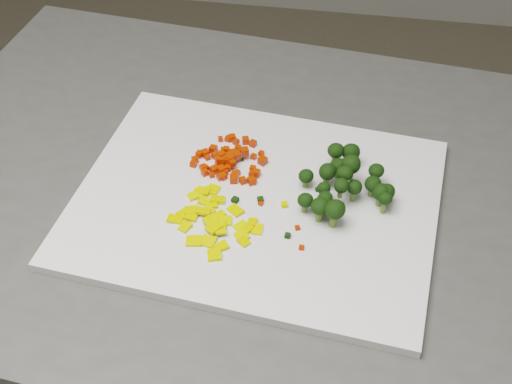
# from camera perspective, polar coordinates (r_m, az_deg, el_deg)

# --- Properties ---
(cutting_board) EXTENTS (0.44, 0.36, 0.01)m
(cutting_board) POSITION_cam_1_polar(r_m,az_deg,el_deg) (0.82, 0.00, -0.78)
(cutting_board) COLOR silver
(cutting_board) RESTS_ON counter_block
(carrot_pile) EXTENTS (0.09, 0.09, 0.03)m
(carrot_pile) POSITION_cam_1_polar(r_m,az_deg,el_deg) (0.85, -2.06, 2.93)
(carrot_pile) COLOR red
(carrot_pile) RESTS_ON cutting_board
(pepper_pile) EXTENTS (0.11, 0.11, 0.01)m
(pepper_pile) POSITION_cam_1_polar(r_m,az_deg,el_deg) (0.79, -3.10, -1.93)
(pepper_pile) COLOR #DAC00B
(pepper_pile) RESTS_ON cutting_board
(broccoli_pile) EXTENTS (0.11, 0.11, 0.05)m
(broccoli_pile) POSITION_cam_1_polar(r_m,az_deg,el_deg) (0.81, 7.12, 1.06)
(broccoli_pile) COLOR black
(broccoli_pile) RESTS_ON cutting_board
(carrot_cube_0) EXTENTS (0.01, 0.01, 0.01)m
(carrot_cube_0) POSITION_cam_1_polar(r_m,az_deg,el_deg) (0.84, -2.51, 1.60)
(carrot_cube_0) COLOR red
(carrot_cube_0) RESTS_ON carrot_pile
(carrot_cube_1) EXTENTS (0.01, 0.01, 0.01)m
(carrot_cube_1) POSITION_cam_1_polar(r_m,az_deg,el_deg) (0.86, -1.58, 2.96)
(carrot_cube_1) COLOR red
(carrot_cube_1) RESTS_ON carrot_pile
(carrot_cube_2) EXTENTS (0.01, 0.01, 0.01)m
(carrot_cube_2) POSITION_cam_1_polar(r_m,az_deg,el_deg) (0.87, -0.19, 2.85)
(carrot_cube_2) COLOR red
(carrot_cube_2) RESTS_ON carrot_pile
(carrot_cube_3) EXTENTS (0.01, 0.01, 0.01)m
(carrot_cube_3) POSITION_cam_1_polar(r_m,az_deg,el_deg) (0.88, -3.44, 3.44)
(carrot_cube_3) COLOR red
(carrot_cube_3) RESTS_ON carrot_pile
(carrot_cube_4) EXTENTS (0.01, 0.01, 0.01)m
(carrot_cube_4) POSITION_cam_1_polar(r_m,az_deg,el_deg) (0.86, -2.32, 3.27)
(carrot_cube_4) COLOR red
(carrot_cube_4) RESTS_ON carrot_pile
(carrot_cube_5) EXTENTS (0.01, 0.01, 0.01)m
(carrot_cube_5) POSITION_cam_1_polar(r_m,az_deg,el_deg) (0.84, 0.03, 1.51)
(carrot_cube_5) COLOR red
(carrot_cube_5) RESTS_ON carrot_pile
(carrot_cube_6) EXTENTS (0.01, 0.01, 0.01)m
(carrot_cube_6) POSITION_cam_1_polar(r_m,az_deg,el_deg) (0.89, -2.86, 4.25)
(carrot_cube_6) COLOR red
(carrot_cube_6) RESTS_ON carrot_pile
(carrot_cube_7) EXTENTS (0.01, 0.01, 0.01)m
(carrot_cube_7) POSITION_cam_1_polar(r_m,az_deg,el_deg) (0.85, -4.04, 1.93)
(carrot_cube_7) COLOR red
(carrot_cube_7) RESTS_ON carrot_pile
(carrot_cube_8) EXTENTS (0.01, 0.01, 0.01)m
(carrot_cube_8) POSITION_cam_1_polar(r_m,az_deg,el_deg) (0.87, -4.09, 3.11)
(carrot_cube_8) COLOR red
(carrot_cube_8) RESTS_ON carrot_pile
(carrot_cube_9) EXTENTS (0.01, 0.01, 0.01)m
(carrot_cube_9) POSITION_cam_1_polar(r_m,az_deg,el_deg) (0.87, -3.33, 2.93)
(carrot_cube_9) COLOR red
(carrot_cube_9) RESTS_ON carrot_pile
(carrot_cube_10) EXTENTS (0.01, 0.01, 0.01)m
(carrot_cube_10) POSITION_cam_1_polar(r_m,az_deg,el_deg) (0.84, -1.50, 1.54)
(carrot_cube_10) COLOR red
(carrot_cube_10) RESTS_ON carrot_pile
(carrot_cube_11) EXTENTS (0.01, 0.01, 0.01)m
(carrot_cube_11) POSITION_cam_1_polar(r_m,az_deg,el_deg) (0.86, -0.91, 3.26)
(carrot_cube_11) COLOR red
(carrot_cube_11) RESTS_ON carrot_pile
(carrot_cube_12) EXTENTS (0.01, 0.01, 0.01)m
(carrot_cube_12) POSITION_cam_1_polar(r_m,az_deg,el_deg) (0.87, -1.51, 3.28)
(carrot_cube_12) COLOR red
(carrot_cube_12) RESTS_ON carrot_pile
(carrot_cube_13) EXTENTS (0.01, 0.01, 0.01)m
(carrot_cube_13) POSITION_cam_1_polar(r_m,az_deg,el_deg) (0.84, -0.31, 1.43)
(carrot_cube_13) COLOR red
(carrot_cube_13) RESTS_ON carrot_pile
(carrot_cube_14) EXTENTS (0.01, 0.01, 0.01)m
(carrot_cube_14) POSITION_cam_1_polar(r_m,az_deg,el_deg) (0.83, -1.06, 0.92)
(carrot_cube_14) COLOR red
(carrot_cube_14) RESTS_ON carrot_pile
(carrot_cube_15) EXTENTS (0.01, 0.01, 0.01)m
(carrot_cube_15) POSITION_cam_1_polar(r_m,az_deg,el_deg) (0.85, -3.39, 1.77)
(carrot_cube_15) COLOR red
(carrot_cube_15) RESTS_ON carrot_pile
(carrot_cube_16) EXTENTS (0.01, 0.01, 0.01)m
(carrot_cube_16) POSITION_cam_1_polar(r_m,az_deg,el_deg) (0.85, -2.08, 2.70)
(carrot_cube_16) COLOR red
(carrot_cube_16) RESTS_ON carrot_pile
(carrot_cube_17) EXTENTS (0.01, 0.01, 0.01)m
(carrot_cube_17) POSITION_cam_1_polar(r_m,az_deg,el_deg) (0.88, -1.45, 3.51)
(carrot_cube_17) COLOR red
(carrot_cube_17) RESTS_ON carrot_pile
(carrot_cube_18) EXTENTS (0.01, 0.01, 0.01)m
(carrot_cube_18) POSITION_cam_1_polar(r_m,az_deg,el_deg) (0.86, -2.96, 2.70)
(carrot_cube_18) COLOR red
(carrot_cube_18) RESTS_ON carrot_pile
(carrot_cube_19) EXTENTS (0.01, 0.01, 0.01)m
(carrot_cube_19) POSITION_cam_1_polar(r_m,az_deg,el_deg) (0.85, -4.24, 1.95)
(carrot_cube_19) COLOR red
(carrot_cube_19) RESTS_ON carrot_pile
(carrot_cube_20) EXTENTS (0.01, 0.01, 0.01)m
(carrot_cube_20) POSITION_cam_1_polar(r_m,az_deg,el_deg) (0.83, -1.81, 1.05)
(carrot_cube_20) COLOR red
(carrot_cube_20) RESTS_ON carrot_pile
(carrot_cube_21) EXTENTS (0.01, 0.01, 0.01)m
(carrot_cube_21) POSITION_cam_1_polar(r_m,az_deg,el_deg) (0.85, -2.12, 2.66)
(carrot_cube_21) COLOR red
(carrot_cube_21) RESTS_ON carrot_pile
(carrot_cube_22) EXTENTS (0.01, 0.01, 0.01)m
(carrot_cube_22) POSITION_cam_1_polar(r_m,az_deg,el_deg) (0.87, -2.63, 2.86)
(carrot_cube_22) COLOR red
(carrot_cube_22) RESTS_ON carrot_pile
(carrot_cube_23) EXTENTS (0.01, 0.01, 0.01)m
(carrot_cube_23) POSITION_cam_1_polar(r_m,az_deg,el_deg) (0.84, -0.07, 1.54)
(carrot_cube_23) COLOR red
(carrot_cube_23) RESTS_ON carrot_pile
(carrot_cube_24) EXTENTS (0.01, 0.01, 0.01)m
(carrot_cube_24) POSITION_cam_1_polar(r_m,az_deg,el_deg) (0.87, -4.55, 3.03)
(carrot_cube_24) COLOR red
(carrot_cube_24) RESTS_ON carrot_pile
(carrot_cube_25) EXTENTS (0.01, 0.01, 0.01)m
(carrot_cube_25) POSITION_cam_1_polar(r_m,az_deg,el_deg) (0.86, -4.92, 2.58)
(carrot_cube_25) COLOR red
(carrot_cube_25) RESTS_ON carrot_pile
(carrot_cube_26) EXTENTS (0.01, 0.01, 0.01)m
(carrot_cube_26) POSITION_cam_1_polar(r_m,az_deg,el_deg) (0.86, -2.27, 2.58)
(carrot_cube_26) COLOR red
(carrot_cube_26) RESTS_ON carrot_pile
(carrot_cube_27) EXTENTS (0.01, 0.01, 0.01)m
(carrot_cube_27) POSITION_cam_1_polar(r_m,az_deg,el_deg) (0.85, -2.80, 2.95)
(carrot_cube_27) COLOR red
(carrot_cube_27) RESTS_ON carrot_pile
(carrot_cube_28) EXTENTS (0.01, 0.01, 0.01)m
(carrot_cube_28) POSITION_cam_1_polar(r_m,az_deg,el_deg) (0.84, -2.64, 1.57)
(carrot_cube_28) COLOR red
(carrot_cube_28) RESTS_ON carrot_pile
(carrot_cube_29) EXTENTS (0.01, 0.01, 0.01)m
(carrot_cube_29) POSITION_cam_1_polar(r_m,az_deg,el_deg) (0.85, -2.33, 2.56)
(carrot_cube_29) COLOR red
(carrot_cube_29) RESTS_ON carrot_pile
(carrot_cube_30) EXTENTS (0.01, 0.01, 0.01)m
(carrot_cube_30) POSITION_cam_1_polar(r_m,az_deg,el_deg) (0.85, -2.06, 2.72)
(carrot_cube_30) COLOR red
(carrot_cube_30) RESTS_ON carrot_pile
(carrot_cube_31) EXTENTS (0.01, 0.01, 0.01)m
(carrot_cube_31) POSITION_cam_1_polar(r_m,az_deg,el_deg) (0.86, -1.93, 3.12)
(carrot_cube_31) COLOR red
(carrot_cube_31) RESTS_ON carrot_pile
(carrot_cube_32) EXTENTS (0.01, 0.01, 0.01)m
(carrot_cube_32) POSITION_cam_1_polar(r_m,az_deg,el_deg) (0.85, -0.26, 1.87)
(carrot_cube_32) COLOR red
(carrot_cube_32) RESTS_ON carrot_pile
(carrot_cube_33) EXTENTS (0.01, 0.01, 0.01)m
(carrot_cube_33) POSITION_cam_1_polar(r_m,az_deg,el_deg) (0.85, -2.83, 2.58)
(carrot_cube_33) COLOR red
(carrot_cube_33) RESTS_ON carrot_pile
(carrot_cube_34) EXTENTS (0.01, 0.01, 0.01)m
(carrot_cube_34) POSITION_cam_1_polar(r_m,az_deg,el_deg) (0.85, -2.06, 2.62)
(carrot_cube_34) COLOR red
(carrot_cube_34) RESTS_ON carrot_pile
(carrot_cube_35) EXTENTS (0.01, 0.01, 0.01)m
(carrot_cube_35) POSITION_cam_1_polar(r_m,az_deg,el_deg) (0.84, -2.89, 1.22)
(carrot_cube_35) COLOR red
(carrot_cube_35) RESTS_ON carrot_pile
(carrot_cube_36) EXTENTS (0.01, 0.01, 0.01)m
(carrot_cube_36) POSITION_cam_1_polar(r_m,az_deg,el_deg) (0.86, 0.53, 2.52)
(carrot_cube_36) COLOR red
(carrot_cube_36) RESTS_ON carrot_pile
(carrot_cube_37) EXTENTS (0.01, 0.01, 0.01)m
(carrot_cube_37) POSITION_cam_1_polar(r_m,az_deg,el_deg) (0.85, -2.77, 1.77)
(carrot_cube_37) COLOR red
(carrot_cube_37) RESTS_ON carrot_pile
(carrot_cube_38) EXTENTS (0.01, 0.01, 0.01)m
(carrot_cube_38) POSITION_cam_1_polar(r_m,az_deg,el_deg) (0.86, -2.39, 3.40)
(carrot_cube_38) COLOR red
(carrot_cube_38) RESTS_ON carrot_pile
(carrot_cube_39) EXTENTS (0.01, 0.01, 0.01)m
(carrot_cube_39) POSITION_cam_1_polar(r_m,az_deg,el_deg) (0.87, -3.92, 2.78)
(carrot_cube_39) COLOR red
(carrot_cube_39) RESTS_ON carrot_pile
(carrot_cube_40) EXTENTS (0.01, 0.01, 0.01)m
(carrot_cube_40) POSITION_cam_1_polar(r_m,az_deg,el_deg) (0.85, -3.18, 2.00)
(carrot_cube_40) COLOR red
(carrot_cube_40) RESTS_ON carrot_pile
(carrot_cube_41) EXTENTS (0.01, 0.01, 0.01)m
(carrot_cube_41) POSITION_cam_1_polar(r_m,az_deg,el_deg) (0.85, -2.22, 1.97)
(carrot_cube_41) COLOR red
(carrot_cube_41) RESTS_ON carrot_pile
(carrot_cube_42) EXTENTS (0.01, 0.01, 0.01)m
(carrot_cube_42) POSITION_cam_1_polar(r_m,az_deg,el_deg) (0.83, -0.36, 0.90)
(carrot_cube_42) COLOR red
(carrot_cube_42) RESTS_ON carrot_pile
(carrot_cube_43) EXTENTS (0.01, 0.01, 0.01)m
(carrot_cube_43) POSITION_cam_1_polar(r_m,az_deg,el_deg) (0.85, -1.89, 2.34)
(carrot_cube_43) COLOR red
(carrot_cube_43) RESTS_ON carrot_pile
(carrot_cube_44) EXTENTS (0.01, 0.01, 0.01)m
(carrot_cube_44) POSITION_cam_1_polar(r_m,az_deg,el_deg) (0.84, -3.57, 1.36)
(carrot_cube_44) COLOR red
(carrot_cube_44) RESTS_ON carrot_pile
(carrot_cube_45) EXTENTS (0.01, 0.01, 0.01)m
(carrot_cube_45) POSITION_cam_1_polar(r_m,az_deg,el_deg) (0.87, 0.42, 3.10)
(carrot_cube_45) COLOR red
(carrot_cube_45) RESTS_ON carrot_pile
(carrot_cube_46) EXTENTS (0.01, 0.01, 0.01)m
(carrot_cube_46) POSITION_cam_1_polar(r_m,az_deg,el_deg) (0.89, -1.61, 4.03)
(carrot_cube_46) COLOR red
(carrot_cube_46) RESTS_ON carrot_pile
(carrot_cube_47) EXTENTS (0.01, 0.01, 0.01)m
(carrot_cube_47) POSITION_cam_1_polar(r_m,az_deg,el_deg) (0.85, -2.90, 2.61)
(carrot_cube_47) COLOR red
(carrot_cube_47) RESTS_ON carrot_pile
(carrot_cube_48) EXTENTS (0.01, 0.01, 0.01)m
(carrot_cube_48) POSITION_cam_1_polar(r_m,az_deg,el_deg) (0.88, -0.25, 3.90)
(carrot_cube_48) COLOR red
(carrot_cube_48) RESTS_ON carrot_pile
(carrot_cube_49) EXTENTS (0.01, 0.01, 0.01)m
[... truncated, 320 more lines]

